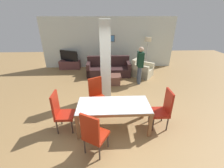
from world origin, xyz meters
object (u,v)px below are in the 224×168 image
Objects in this scene: dining_table at (114,109)px; dining_chair_head_left at (61,111)px; standing_person at (140,63)px; coffee_table at (112,79)px; tv_screen at (69,56)px; sofa at (109,69)px; dining_chair_far_left at (97,94)px; armchair at (142,70)px; dining_chair_near_left at (94,133)px; tv_stand at (70,65)px; bottle at (110,74)px; dining_chair_head_right at (163,108)px; floor_lamp at (148,42)px.

dining_chair_head_left reaches higher than dining_table.
coffee_table is at bearing 90.00° from standing_person.
dining_chair_head_left is 1.40× the size of coffee_table.
dining_chair_head_left is 4.94m from tv_screen.
dining_chair_far_left is at bearing 81.98° from sofa.
armchair is 1.49× the size of coffee_table.
tv_stand is at bearing 136.14° from dining_chair_near_left.
dining_chair_far_left is at bearing 137.95° from standing_person.
coffee_table is at bearing 88.33° from dining_table.
dining_table is at bearing -89.90° from bottle.
dining_chair_near_left and dining_chair_far_left have the same top height.
dining_chair_head_right is at bearing 109.42° from sofa.
dining_table is 1.16× the size of standing_person.
dining_chair_far_left is (0.00, 1.66, 0.00)m from dining_chair_near_left.
coffee_table is 0.70× the size of tv_stand.
dining_table reaches higher than tv_stand.
tv_stand is at bearing -71.25° from armchair.
bottle is 0.29× the size of tv_screen.
dining_chair_far_left is (0.89, 0.83, 0.00)m from dining_chair_head_left.
dining_chair_far_left is at bearing -103.75° from bottle.
tv_screen is (-1.71, 5.70, 0.15)m from dining_chair_near_left.
sofa is 1.79m from standing_person.
standing_person is (1.75, 1.98, 0.35)m from dining_chair_far_left.
dining_chair_head_right reaches higher than tv_screen.
dining_chair_head_right is at bearing 90.00° from dining_chair_head_left.
dining_chair_head_left is 0.52× the size of sofa.
dining_chair_head_left is at bearing -2.28° from armchair.
standing_person reaches higher than dining_chair_head_right.
dining_chair_head_left reaches higher than tv_screen.
dining_chair_far_left reaches higher than tv_stand.
dining_table reaches higher than bottle.
sofa is 1.65m from armchair.
dining_chair_head_right is 3.02m from bottle.
dining_chair_near_left is 3.72× the size of bottle.
dining_chair_near_left is 5.95m from tv_screen.
dining_chair_head_right is at bearing 149.70° from tv_screen.
sofa is 1.31× the size of standing_person.
armchair is (1.60, 3.65, -0.30)m from dining_table.
sofa is 2.56m from floor_lamp.
dining_table is 1.61× the size of armchair.
bottle is at bearing 90.10° from dining_table.
sofa is (-1.36, 3.84, -0.27)m from dining_chair_head_right.
dining_chair_head_right is 6.00m from tv_stand.
dining_chair_head_right is 0.52× the size of sofa.
armchair is at bearing 29.36° from coffee_table.
sofa is at bearing 19.42° from dining_chair_head_right.
dining_chair_head_right reaches higher than tv_stand.
armchair reaches higher than coffee_table.
dining_chair_head_left reaches higher than coffee_table.
tv_screen reaches higher than dining_table.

